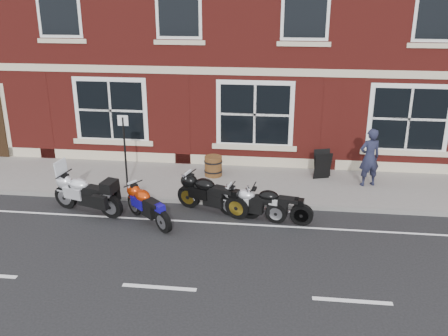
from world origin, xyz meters
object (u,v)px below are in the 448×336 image
Objects in this scene: moto_naked_black at (275,203)px; pedestrian_left at (370,157)px; moto_sport_red at (149,204)px; barrel_planter at (213,166)px; moto_sport_silver at (252,202)px; moto_touring_silver at (86,192)px; parking_sign at (125,146)px; a_board_sign at (322,164)px; moto_sport_black at (212,193)px.

pedestrian_left reaches higher than moto_naked_black.
moto_sport_red is 3.65m from barrel_planter.
barrel_planter is (-1.46, 2.85, -0.04)m from moto_sport_silver.
moto_touring_silver is 2.02m from parking_sign.
moto_sport_silver is (4.63, 0.14, -0.11)m from moto_touring_silver.
pedestrian_left is at bearing -2.98° from barrel_planter.
pedestrian_left reaches higher than moto_touring_silver.
barrel_planter is at bearing 45.63° from moto_naked_black.
moto_touring_silver is at bearing 100.82° from moto_naked_black.
moto_sport_red is at bearing -161.12° from a_board_sign.
moto_sport_red is at bearing -61.26° from parking_sign.
parking_sign is at bearing -153.78° from barrel_planter.
moto_touring_silver is at bearing -172.75° from a_board_sign.
moto_naked_black is at bearing -21.95° from parking_sign.
moto_naked_black is at bearing -133.12° from a_board_sign.
moto_sport_black is 1.06× the size of moto_naked_black.
moto_sport_red is at bearing -85.27° from moto_touring_silver.
moto_sport_black is at bearing 88.53° from moto_naked_black.
moto_touring_silver is 1.20× the size of pedestrian_left.
barrel_planter is at bearing -29.02° from moto_touring_silver.
moto_naked_black is 3.50m from a_board_sign.
moto_sport_silver is 0.94× the size of moto_naked_black.
pedestrian_left is (6.18, 3.17, 0.52)m from moto_sport_red.
moto_naked_black is at bearing -54.69° from barrel_planter.
pedestrian_left is 2.02× the size of a_board_sign.
moto_sport_silver is 4.41m from parking_sign.
parking_sign is (-2.86, 1.33, 0.85)m from moto_sport_black.
moto_sport_silver reaches higher than barrel_planter.
a_board_sign is 6.33m from parking_sign.
moto_sport_silver is 3.73m from a_board_sign.
moto_sport_red reaches higher than moto_sport_silver.
a_board_sign is 3.56m from barrel_planter.
parking_sign reaches higher than pedestrian_left.
moto_sport_black is 1.18m from moto_sport_silver.
parking_sign is at bearing 73.60° from moto_sport_red.
barrel_planter is 0.29× the size of parking_sign.
moto_naked_black is at bearing -84.27° from moto_sport_silver.
a_board_sign is 0.40× the size of parking_sign.
moto_touring_silver is 3.31× the size of barrel_planter.
parking_sign reaches higher than moto_sport_red.
moto_sport_red is 1.79m from moto_sport_black.
parking_sign reaches higher than moto_sport_silver.
moto_sport_silver is at bearing 18.11° from pedestrian_left.
moto_sport_black is 0.94× the size of parking_sign.
moto_sport_red is 0.83× the size of moto_sport_silver.
parking_sign is at bearing 86.97° from moto_sport_black.
pedestrian_left is (3.46, 2.60, 0.54)m from moto_sport_silver.
moto_sport_silver is at bearing -70.69° from moto_touring_silver.
parking_sign is (0.62, 1.74, 0.83)m from moto_touring_silver.
moto_naked_black is 3.02× the size of barrel_planter.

